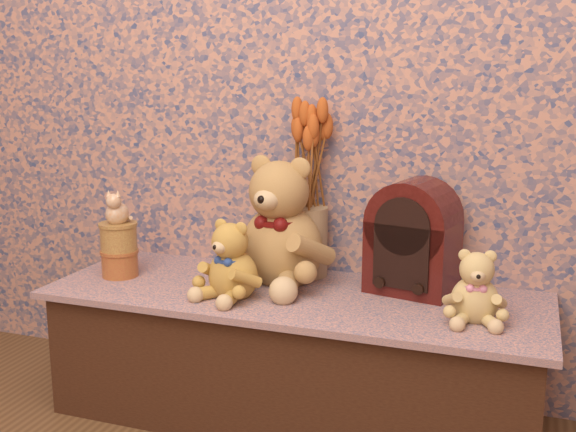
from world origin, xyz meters
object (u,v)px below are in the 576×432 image
Objects in this scene: teddy_small at (476,282)px; cathedral_radio at (413,236)px; teddy_medium at (233,256)px; teddy_large at (282,215)px; cat_figurine at (117,206)px; biscuit_tin_lower at (120,263)px; ceramic_vase at (307,241)px.

cathedral_radio is at bearing 127.56° from teddy_small.
teddy_large is at bearing 83.18° from teddy_medium.
cat_figurine is at bearing -158.19° from cathedral_radio.
cathedral_radio is 0.92m from biscuit_tin_lower.
cat_figurine reaches higher than teddy_small.
cathedral_radio is at bearing 10.02° from biscuit_tin_lower.
biscuit_tin_lower is at bearing 0.00° from cat_figurine.
teddy_medium is at bearing -143.28° from cathedral_radio.
biscuit_tin_lower is (-0.90, -0.16, -0.13)m from cathedral_radio.
teddy_medium is 0.44m from cat_figurine.
biscuit_tin_lower is (-0.55, -0.21, -0.07)m from ceramic_vase.
cathedral_radio is at bearing -4.29° from cat_figurine.
teddy_large is 1.73× the size of teddy_medium.
teddy_medium is at bearing -22.85° from cat_figurine.
teddy_large is 0.22m from teddy_medium.
cat_figurine reaches higher than biscuit_tin_lower.
ceramic_vase is at bearing 81.98° from teddy_medium.
teddy_large is 0.40m from cathedral_radio.
cat_figurine is at bearing 0.00° from biscuit_tin_lower.
teddy_small is 1.10m from biscuit_tin_lower.
teddy_medium is 0.31m from ceramic_vase.
teddy_medium reaches higher than biscuit_tin_lower.
biscuit_tin_lower is (-0.50, -0.12, -0.17)m from teddy_large.
cathedral_radio reaches higher than ceramic_vase.
teddy_large is 1.90× the size of ceramic_vase.
teddy_medium is at bearing -115.89° from ceramic_vase.
teddy_small is 1.10m from cat_figurine.
ceramic_vase is at bearing -176.94° from cathedral_radio.
teddy_small is at bearing -1.48° from biscuit_tin_lower.
ceramic_vase is at bearing 6.58° from cat_figurine.
teddy_large reaches higher than cat_figurine.
cat_figurine is (-0.50, -0.12, 0.02)m from teddy_large.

